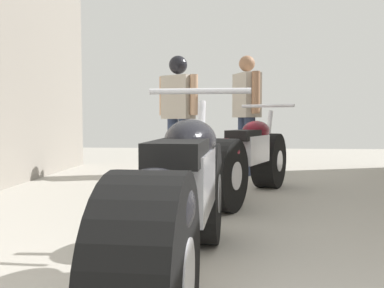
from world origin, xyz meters
TOP-DOWN VIEW (x-y plane):
  - ground_plane at (0.00, 3.19)m, footprint 15.34×15.34m
  - motorcycle_maroon_cruiser at (-0.38, 1.56)m, footprint 0.60×2.02m
  - motorcycle_black_naked at (0.02, 3.81)m, footprint 0.98×1.92m
  - mechanic_in_blue at (0.09, 5.60)m, footprint 0.39×0.64m
  - mechanic_with_helmet at (-0.84, 5.49)m, footprint 0.60×0.42m

SIDE VIEW (x-z plane):
  - ground_plane at x=0.00m, z-range 0.00..0.00m
  - motorcycle_black_naked at x=0.02m, z-range -0.09..0.84m
  - motorcycle_maroon_cruiser at x=-0.38m, z-range -0.08..0.86m
  - mechanic_in_blue at x=0.09m, z-range 0.11..1.73m
  - mechanic_with_helmet at x=-0.84m, z-range 0.16..1.78m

